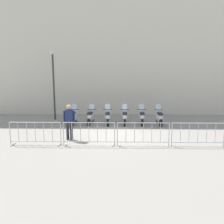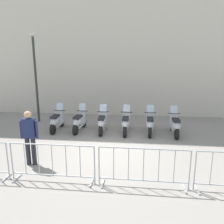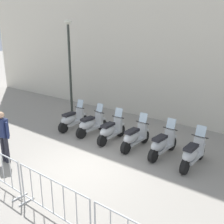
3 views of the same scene
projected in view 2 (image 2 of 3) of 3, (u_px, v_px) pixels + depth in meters
The scene contains 12 objects.
ground_plane at pixel (108, 152), 7.64m from camera, with size 120.00×120.00×0.00m, color gray.
building_facade at pixel (122, 0), 12.87m from camera, with size 28.00×2.40×14.00m, color beige.
motorcycle_0 at pixel (57, 121), 10.00m from camera, with size 0.60×1.72×1.24m.
motorcycle_1 at pixel (79, 122), 9.90m from camera, with size 0.56×1.72×1.24m.
motorcycle_2 at pixel (102, 123), 9.72m from camera, with size 0.61×1.72×1.24m.
motorcycle_3 at pixel (126, 124), 9.62m from camera, with size 0.56×1.73×1.24m.
motorcycle_4 at pixel (150, 124), 9.54m from camera, with size 0.56×1.72×1.24m.
motorcycle_5 at pixel (175, 125), 9.34m from camera, with size 0.56×1.73×1.24m.
barrier_segment_1 at pixel (52, 163), 5.58m from camera, with size 2.31×0.64×1.07m.
barrier_segment_2 at pixel (143, 168), 5.32m from camera, with size 2.31×0.64×1.07m.
street_lamp at pixel (35, 68), 11.12m from camera, with size 0.36×0.36×4.73m.
officer_near_row_end at pixel (29, 135), 6.46m from camera, with size 0.54×0.29×1.73m.
Camera 2 is at (1.62, -6.95, 3.08)m, focal length 33.71 mm.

